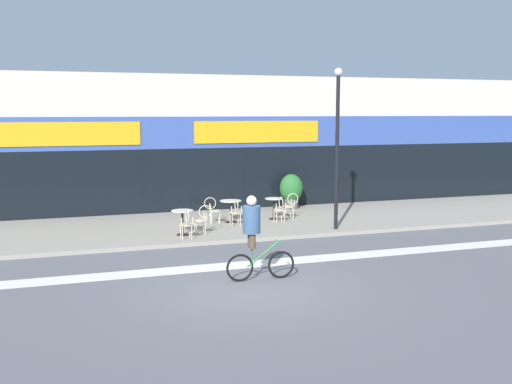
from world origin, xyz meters
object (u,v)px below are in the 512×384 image
Objects in this scene: bistro_table_2 at (274,204)px; cafe_chair_2_near at (280,207)px; cafe_chair_0_near at (187,222)px; cafe_chair_1_near at (236,210)px; bistro_table_0 at (182,218)px; cafe_chair_0_side at (202,218)px; cyclist_0 at (254,232)px; bistro_table_1 at (231,207)px; lamp_post at (337,137)px; cafe_chair_2_side at (290,204)px; planter_pot at (291,190)px; cafe_chair_1_side at (213,208)px.

cafe_chair_2_near reaches higher than bistro_table_2.
cafe_chair_1_near is at bearing -51.41° from cafe_chair_0_near.
bistro_table_0 is at bearing 117.98° from cafe_chair_1_near.
bistro_table_0 is at bearing -154.95° from bistro_table_2.
cafe_chair_2_near is (3.62, 1.69, 0.00)m from cafe_chair_0_near.
cafe_chair_0_side is 1.00× the size of cafe_chair_2_near.
bistro_table_1 is at bearing 80.32° from cyclist_0.
cafe_chair_1_near is 0.17× the size of lamp_post.
cafe_chair_2_side is (0.63, 0.62, 0.00)m from cafe_chair_2_near.
bistro_table_0 is at bearing -143.69° from planter_pot.
cafe_chair_2_side is at bearing -70.26° from cafe_chair_1_near.
cafe_chair_1_near is 4.17m from planter_pot.
cafe_chair_1_side is at bearing -113.14° from cafe_chair_0_side.
bistro_table_0 is 4.00m from bistro_table_2.
bistro_table_2 is at bearing -57.38° from cafe_chair_0_near.
planter_pot reaches higher than cafe_chair_2_near.
bistro_table_0 is 3.77m from cafe_chair_2_near.
cafe_chair_2_near is 0.45× the size of cyclist_0.
bistro_table_0 is 2.23m from cafe_chair_1_near.
cafe_chair_1_near and cafe_chair_2_near have the same top height.
cafe_chair_0_side is at bearing 110.23° from cafe_chair_2_near.
cafe_chair_0_side is at bearing -130.77° from bistro_table_1.
lamp_post reaches higher than cafe_chair_0_near.
cyclist_0 is (-4.27, -4.44, -1.94)m from lamp_post.
planter_pot is at bearing 36.31° from bistro_table_0.
cafe_chair_0_side reaches higher than bistro_table_2.
planter_pot is (3.73, 2.14, 0.21)m from cafe_chair_1_side.
lamp_post is (3.54, -2.21, 2.46)m from cafe_chair_1_side.
cafe_chair_0_side is at bearing 92.18° from cyclist_0.
cafe_chair_0_near is at bearing -139.39° from planter_pot.
cafe_chair_1_side is at bearing -177.91° from bistro_table_2.
bistro_table_2 is 0.38× the size of cyclist_0.
cyclist_0 is at bearing -133.86° from lamp_post.
cyclist_0 is at bearing 154.72° from cafe_chair_2_near.
cafe_chair_2_near and cafe_chair_2_side have the same top height.
cafe_chair_0_near and cafe_chair_1_near have the same top height.
cafe_chair_2_near is 3.08m from planter_pot.
bistro_table_1 is 2.11m from cafe_chair_0_side.
lamp_post reaches higher than cyclist_0.
bistro_table_1 is 0.84× the size of cafe_chair_0_side.
planter_pot reaches higher than cafe_chair_0_near.
cyclist_0 reaches higher than cafe_chair_2_near.
bistro_table_0 is 0.86× the size of cafe_chair_2_side.
planter_pot is (1.49, 2.06, 0.20)m from bistro_table_2.
lamp_post reaches higher than planter_pot.
cafe_chair_2_side is at bearing 21.68° from bistro_table_0.
bistro_table_1 is at bearing 72.29° from cafe_chair_2_near.
bistro_table_2 is at bearing -148.52° from cafe_chair_0_side.
bistro_table_0 is 0.15× the size of lamp_post.
bistro_table_2 is 3.60m from lamp_post.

